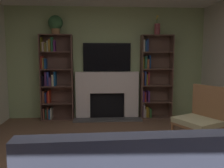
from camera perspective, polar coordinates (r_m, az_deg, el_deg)
wall_back_accent at (r=5.75m, az=-1.23°, el=4.97°), size 4.75×0.06×2.60m
fireplace at (r=5.69m, az=-1.16°, el=-2.42°), size 1.57×0.49×1.10m
tv at (r=5.68m, az=-1.21°, el=6.33°), size 1.11×0.06×0.66m
bookshelf_left at (r=5.70m, az=-13.65°, el=1.54°), size 0.73×0.31×1.95m
bookshelf_right at (r=5.77m, az=9.43°, el=1.27°), size 0.73×0.32×1.95m
potted_plant at (r=5.67m, az=-13.25°, el=13.74°), size 0.33×0.33×0.42m
vase_with_flowers at (r=5.77m, az=10.65°, el=12.68°), size 0.13×0.13×0.44m
armchair at (r=4.12m, az=20.43°, el=-7.32°), size 0.78×0.81×1.00m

